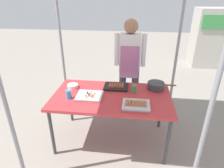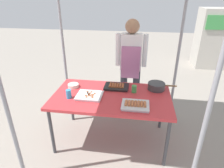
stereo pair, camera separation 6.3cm
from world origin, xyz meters
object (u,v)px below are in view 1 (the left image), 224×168
at_px(tray_pork_links, 116,86).
at_px(condiment_bowl, 73,86).
at_px(stall_table, 112,99).
at_px(drink_cup_by_wok, 134,89).
at_px(cooking_wok, 156,85).
at_px(neighbor_stall_left, 211,38).
at_px(drink_cup_near_edge, 69,95).
at_px(vendor_woman, 130,61).
at_px(tray_grilled_sausages, 136,105).
at_px(tray_meat_skewers, 90,96).

distance_m(tray_pork_links, condiment_bowl, 0.64).
distance_m(stall_table, tray_pork_links, 0.26).
bearing_deg(drink_cup_by_wok, cooking_wok, 23.64).
bearing_deg(condiment_bowl, neighbor_stall_left, 48.77).
bearing_deg(cooking_wok, drink_cup_near_edge, -159.80).
xyz_separation_m(cooking_wok, vendor_woman, (-0.41, 0.53, 0.18)).
height_order(stall_table, cooking_wok, cooking_wok).
relative_size(tray_grilled_sausages, drink_cup_by_wok, 3.28).
bearing_deg(drink_cup_near_edge, tray_pork_links, 33.58).
xyz_separation_m(stall_table, tray_meat_skewers, (-0.29, -0.08, 0.07)).
xyz_separation_m(tray_grilled_sausages, cooking_wok, (0.28, 0.51, 0.03)).
height_order(vendor_woman, neighbor_stall_left, vendor_woman).
bearing_deg(neighbor_stall_left, condiment_bowl, -131.23).
relative_size(tray_meat_skewers, vendor_woman, 0.21).
height_order(drink_cup_by_wok, vendor_woman, vendor_woman).
height_order(stall_table, drink_cup_near_edge, drink_cup_near_edge).
relative_size(vendor_woman, neighbor_stall_left, 1.01).
height_order(drink_cup_near_edge, vendor_woman, vendor_woman).
bearing_deg(drink_cup_by_wok, drink_cup_near_edge, -161.12).
relative_size(stall_table, tray_pork_links, 4.51).
distance_m(drink_cup_near_edge, drink_cup_by_wok, 0.89).
height_order(tray_meat_skewers, drink_cup_by_wok, drink_cup_by_wok).
bearing_deg(neighbor_stall_left, stall_table, -123.97).
bearing_deg(tray_pork_links, stall_table, -98.90).
distance_m(tray_pork_links, cooking_wok, 0.58).
relative_size(tray_meat_skewers, tray_pork_links, 0.97).
relative_size(tray_pork_links, drink_cup_by_wok, 3.46).
xyz_separation_m(tray_pork_links, drink_cup_near_edge, (-0.59, -0.39, 0.04)).
height_order(cooking_wok, drink_cup_near_edge, drink_cup_near_edge).
bearing_deg(stall_table, vendor_woman, 75.70).
xyz_separation_m(tray_pork_links, condiment_bowl, (-0.63, -0.07, 0.00)).
relative_size(condiment_bowl, drink_cup_by_wok, 1.52).
height_order(tray_pork_links, vendor_woman, vendor_woman).
bearing_deg(tray_grilled_sausages, drink_cup_near_edge, 174.34).
xyz_separation_m(tray_pork_links, cooking_wok, (0.58, 0.04, 0.03)).
bearing_deg(tray_grilled_sausages, neighbor_stall_left, 61.26).
xyz_separation_m(tray_pork_links, drink_cup_by_wok, (0.26, -0.10, 0.03)).
xyz_separation_m(stall_table, drink_cup_near_edge, (-0.55, -0.15, 0.11)).
relative_size(stall_table, drink_cup_near_edge, 13.50).
height_order(tray_grilled_sausages, drink_cup_by_wok, drink_cup_by_wok).
height_order(tray_grilled_sausages, cooking_wok, cooking_wok).
distance_m(tray_pork_links, neighbor_stall_left, 4.20).
distance_m(tray_pork_links, drink_cup_by_wok, 0.28).
relative_size(tray_pork_links, condiment_bowl, 2.27).
relative_size(condiment_bowl, neighbor_stall_left, 0.10).
distance_m(stall_table, vendor_woman, 0.89).
bearing_deg(tray_pork_links, vendor_woman, 73.48).
xyz_separation_m(tray_meat_skewers, drink_cup_near_edge, (-0.26, -0.07, 0.04)).
xyz_separation_m(condiment_bowl, drink_cup_by_wok, (0.89, -0.03, 0.03)).
bearing_deg(tray_meat_skewers, condiment_bowl, 141.42).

